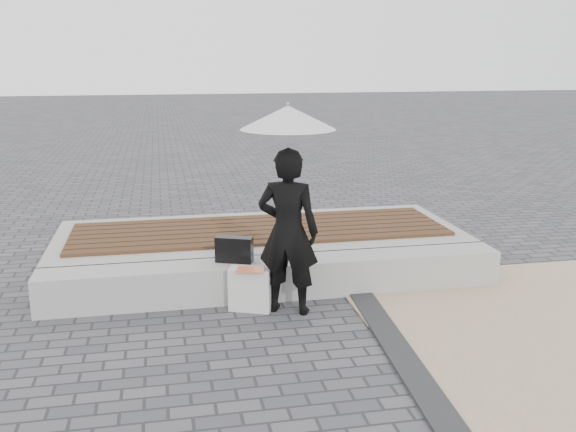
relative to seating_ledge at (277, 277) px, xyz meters
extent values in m
plane|color=#4E4D52|center=(0.00, -1.60, -0.20)|extent=(80.00, 80.00, 0.00)
cube|color=#2B2B2D|center=(0.75, -2.10, -0.18)|extent=(0.61, 5.20, 0.04)
cube|color=#A2A39E|center=(0.00, 0.00, 0.00)|extent=(5.00, 0.45, 0.40)
cube|color=#A1A29C|center=(0.00, 1.20, 0.00)|extent=(5.00, 2.00, 0.40)
imported|color=black|center=(0.02, -0.47, 0.64)|extent=(0.72, 0.62, 1.68)
cylinder|color=#AFAFB4|center=(0.02, -0.47, 1.19)|extent=(0.02, 0.02, 0.92)
cone|color=silver|center=(0.02, -0.47, 1.76)|extent=(0.92, 0.92, 0.23)
sphere|color=#AFAFB4|center=(0.02, -0.47, 1.89)|extent=(0.03, 0.03, 0.03)
cube|color=black|center=(-0.46, 0.02, 0.34)|extent=(0.41, 0.27, 0.28)
cube|color=silver|center=(-0.35, -0.37, 0.02)|extent=(0.46, 0.33, 0.45)
cube|color=#DD3043|center=(-0.35, -0.42, 0.25)|extent=(0.32, 0.26, 0.01)
camera|label=1|loc=(-1.18, -6.49, 2.33)|focal=40.17mm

